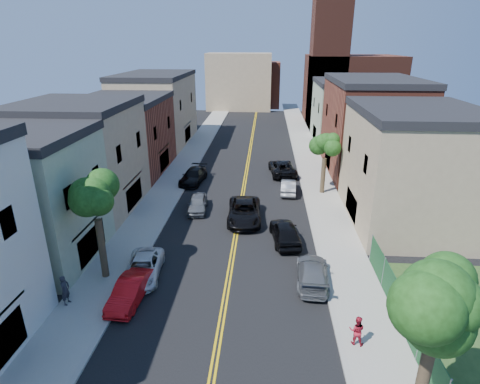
% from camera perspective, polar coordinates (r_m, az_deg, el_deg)
% --- Properties ---
extents(sidewalk_left, '(3.20, 100.00, 0.15)m').
position_cam_1_polar(sidewalk_left, '(49.91, -7.96, 4.48)').
color(sidewalk_left, gray).
rests_on(sidewalk_left, ground).
extents(sidewalk_right, '(3.20, 100.00, 0.15)m').
position_cam_1_polar(sidewalk_right, '(49.22, 10.41, 4.09)').
color(sidewalk_right, gray).
rests_on(sidewalk_right, ground).
extents(curb_left, '(0.30, 100.00, 0.15)m').
position_cam_1_polar(curb_left, '(49.58, -5.98, 4.46)').
color(curb_left, gray).
rests_on(curb_left, ground).
extents(curb_right, '(0.30, 100.00, 0.15)m').
position_cam_1_polar(curb_right, '(49.04, 8.37, 4.16)').
color(curb_right, gray).
rests_on(curb_right, ground).
extents(bldg_left_palegrn, '(9.00, 8.00, 8.50)m').
position_cam_1_polar(bldg_left_palegrn, '(29.66, -29.48, -1.33)').
color(bldg_left_palegrn, gray).
rests_on(bldg_left_palegrn, ground).
extents(bldg_left_tan_near, '(9.00, 10.00, 9.00)m').
position_cam_1_polar(bldg_left_tan_near, '(36.96, -22.30, 4.31)').
color(bldg_left_tan_near, '#998466').
rests_on(bldg_left_tan_near, ground).
extents(bldg_left_brick, '(9.00, 12.00, 8.00)m').
position_cam_1_polar(bldg_left_brick, '(46.87, -16.57, 7.68)').
color(bldg_left_brick, brown).
rests_on(bldg_left_brick, ground).
extents(bldg_left_tan_far, '(9.00, 16.00, 9.50)m').
position_cam_1_polar(bldg_left_tan_far, '(59.80, -12.13, 11.57)').
color(bldg_left_tan_far, '#998466').
rests_on(bldg_left_tan_far, ground).
extents(bldg_right_tan, '(9.00, 12.00, 9.00)m').
position_cam_1_polar(bldg_right_tan, '(34.39, 23.84, 2.90)').
color(bldg_right_tan, '#998466').
rests_on(bldg_right_tan, ground).
extents(bldg_right_brick, '(9.00, 14.00, 10.00)m').
position_cam_1_polar(bldg_right_brick, '(47.24, 18.51, 8.82)').
color(bldg_right_brick, brown).
rests_on(bldg_right_brick, ground).
extents(bldg_right_palegrn, '(9.00, 12.00, 8.50)m').
position_cam_1_polar(bldg_right_palegrn, '(60.80, 15.31, 10.97)').
color(bldg_right_palegrn, gray).
rests_on(bldg_right_palegrn, ground).
extents(church, '(16.20, 14.20, 22.60)m').
position_cam_1_polar(church, '(75.53, 15.19, 15.14)').
color(church, '#4C2319').
rests_on(church, ground).
extents(backdrop_left, '(14.00, 8.00, 12.00)m').
position_cam_1_polar(backdrop_left, '(89.39, -0.12, 15.86)').
color(backdrop_left, '#998466').
rests_on(backdrop_left, ground).
extents(backdrop_center, '(10.00, 8.00, 10.00)m').
position_cam_1_polar(backdrop_center, '(93.28, 2.60, 15.44)').
color(backdrop_center, brown).
rests_on(backdrop_center, ground).
extents(fence_right, '(0.04, 15.00, 1.90)m').
position_cam_1_polar(fence_right, '(22.16, 23.42, -17.15)').
color(fence_right, '#143F1E').
rests_on(fence_right, sidewalk_right).
extents(tree_left_mid, '(5.20, 5.20, 9.29)m').
position_cam_1_polar(tree_left_mid, '(24.32, -20.76, 1.47)').
color(tree_left_mid, '#332819').
rests_on(tree_left_mid, sidewalk_left).
extents(tree_right_corner, '(5.80, 5.80, 10.35)m').
position_cam_1_polar(tree_right_corner, '(14.05, 28.00, -10.98)').
color(tree_right_corner, '#332819').
rests_on(tree_right_corner, sidewalk_right).
extents(tree_right_far, '(4.40, 4.40, 8.03)m').
position_cam_1_polar(tree_right_far, '(38.20, 12.54, 7.85)').
color(tree_right_far, '#332819').
rests_on(tree_right_far, sidewalk_right).
extents(red_sedan, '(1.74, 4.27, 1.38)m').
position_cam_1_polar(red_sedan, '(24.16, -15.83, -13.79)').
color(red_sedan, red).
rests_on(red_sedan, ground).
extents(white_pickup, '(2.64, 4.91, 1.31)m').
position_cam_1_polar(white_pickup, '(26.19, -14.01, -10.72)').
color(white_pickup, silver).
rests_on(white_pickup, ground).
extents(grey_car_left, '(1.98, 4.23, 1.40)m').
position_cam_1_polar(grey_car_left, '(35.04, -6.25, -1.66)').
color(grey_car_left, '#55585C').
rests_on(grey_car_left, ground).
extents(black_car_left, '(2.69, 5.36, 1.50)m').
position_cam_1_polar(black_car_left, '(42.14, -6.84, 2.35)').
color(black_car_left, black).
rests_on(black_car_left, ground).
extents(grey_car_right, '(2.28, 4.91, 1.39)m').
position_cam_1_polar(grey_car_right, '(25.31, 10.57, -11.53)').
color(grey_car_right, '#55585C').
rests_on(grey_car_right, ground).
extents(black_car_right, '(2.54, 4.98, 1.62)m').
position_cam_1_polar(black_car_right, '(29.68, 6.63, -5.84)').
color(black_car_right, black).
rests_on(black_car_right, ground).
extents(silver_car_right, '(1.69, 4.21, 1.36)m').
position_cam_1_polar(silver_car_right, '(39.23, 7.12, 0.80)').
color(silver_car_right, '#989A9F').
rests_on(silver_car_right, ground).
extents(dark_car_right_far, '(3.33, 6.04, 1.60)m').
position_cam_1_polar(dark_car_right_far, '(44.80, 6.19, 3.60)').
color(dark_car_right_far, black).
rests_on(dark_car_right_far, ground).
extents(black_suv_lane, '(2.95, 6.01, 1.64)m').
position_cam_1_polar(black_suv_lane, '(32.90, 0.62, -2.87)').
color(black_suv_lane, black).
rests_on(black_suv_lane, ground).
extents(pedestrian_left, '(0.48, 0.69, 1.80)m').
position_cam_1_polar(pedestrian_left, '(24.82, -24.23, -12.97)').
color(pedestrian_left, '#25252C').
rests_on(pedestrian_left, sidewalk_left).
extents(pedestrian_right, '(0.89, 0.77, 1.59)m').
position_cam_1_polar(pedestrian_right, '(21.11, 16.74, -18.85)').
color(pedestrian_right, maroon).
rests_on(pedestrian_right, sidewalk_right).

